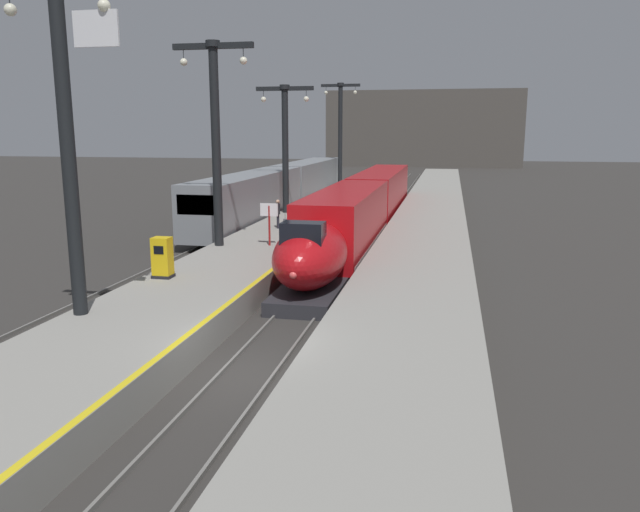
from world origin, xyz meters
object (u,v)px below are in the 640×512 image
(station_column_near, at_px, (67,116))
(rolling_suitcase, at_px, (287,224))
(station_column_far, at_px, (285,136))
(departure_info_board, at_px, (269,216))
(highspeed_train_main, at_px, (364,207))
(passenger_near_edge, at_px, (278,212))
(station_column_distant, at_px, (340,126))
(station_column_mid, at_px, (215,126))
(ticket_machine_yellow, at_px, (162,259))
(regional_train_adjacent, at_px, (284,187))

(station_column_near, bearing_deg, rolling_suitcase, 83.77)
(station_column_far, xyz_separation_m, departure_info_board, (2.48, -12.46, -3.76))
(highspeed_train_main, bearing_deg, passenger_near_edge, -138.11)
(station_column_near, xyz_separation_m, passenger_near_edge, (1.34, 18.03, -5.10))
(station_column_distant, bearing_deg, station_column_far, -90.00)
(highspeed_train_main, bearing_deg, rolling_suitcase, -132.29)
(highspeed_train_main, bearing_deg, station_column_mid, -120.51)
(highspeed_train_main, height_order, station_column_distant, station_column_distant)
(rolling_suitcase, bearing_deg, ticket_machine_yellow, -97.37)
(regional_train_adjacent, distance_m, station_column_mid, 21.26)
(regional_train_adjacent, relative_size, ticket_machine_yellow, 22.87)
(station_column_mid, distance_m, rolling_suitcase, 8.22)
(station_column_mid, bearing_deg, departure_info_board, 11.88)
(station_column_near, xyz_separation_m, departure_info_board, (2.42, 12.58, -4.59))
(station_column_far, height_order, passenger_near_edge, station_column_far)
(rolling_suitcase, xyz_separation_m, departure_info_board, (0.48, -5.20, 1.20))
(station_column_near, bearing_deg, station_column_far, 90.12)
(regional_train_adjacent, distance_m, station_column_near, 33.11)
(station_column_far, distance_m, rolling_suitcase, 9.02)
(rolling_suitcase, height_order, ticket_machine_yellow, ticket_machine_yellow)
(passenger_near_edge, relative_size, ticket_machine_yellow, 1.06)
(regional_train_adjacent, relative_size, passenger_near_edge, 21.66)
(station_column_distant, bearing_deg, rolling_suitcase, -86.08)
(station_column_mid, bearing_deg, station_column_far, 90.00)
(station_column_near, relative_size, station_column_mid, 1.02)
(station_column_near, height_order, ticket_machine_yellow, station_column_near)
(highspeed_train_main, bearing_deg, departure_info_board, -109.84)
(rolling_suitcase, bearing_deg, departure_info_board, -84.70)
(rolling_suitcase, bearing_deg, passenger_near_edge, 157.77)
(station_column_mid, relative_size, ticket_machine_yellow, 6.14)
(highspeed_train_main, xyz_separation_m, departure_info_board, (-3.42, -9.49, 0.62))
(ticket_machine_yellow, relative_size, departure_info_board, 0.75)
(departure_info_board, bearing_deg, station_column_near, -100.90)
(station_column_near, distance_m, rolling_suitcase, 18.80)
(station_column_near, xyz_separation_m, ticket_machine_yellow, (0.30, 5.06, -5.35))
(station_column_far, bearing_deg, departure_info_board, -78.76)
(station_column_distant, xyz_separation_m, departure_info_board, (2.48, -34.27, -4.65))
(rolling_suitcase, distance_m, departure_info_board, 5.36)
(highspeed_train_main, bearing_deg, station_column_distant, 103.39)
(highspeed_train_main, distance_m, passenger_near_edge, 6.06)
(station_column_mid, height_order, ticket_machine_yellow, station_column_mid)
(regional_train_adjacent, bearing_deg, rolling_suitcase, -74.25)
(regional_train_adjacent, distance_m, rolling_suitcase, 15.47)
(station_column_mid, distance_m, station_column_far, 12.99)
(station_column_near, relative_size, passenger_near_edge, 5.95)
(station_column_far, xyz_separation_m, ticket_machine_yellow, (0.35, -19.98, -4.52))
(station_column_far, bearing_deg, rolling_suitcase, -74.64)
(station_column_distant, distance_m, rolling_suitcase, 29.72)
(station_column_mid, height_order, station_column_far, station_column_mid)
(station_column_near, relative_size, station_column_distant, 0.97)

